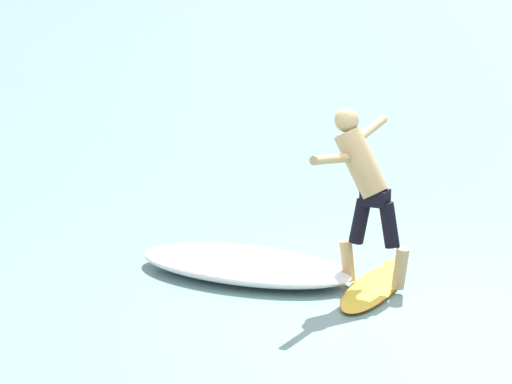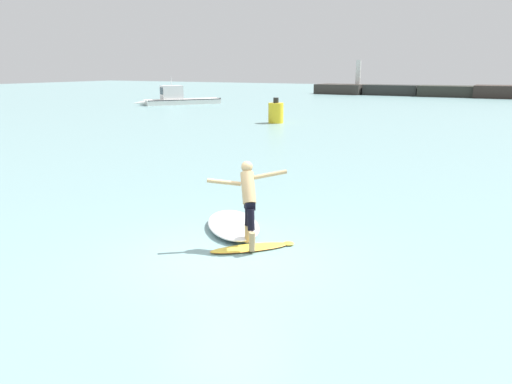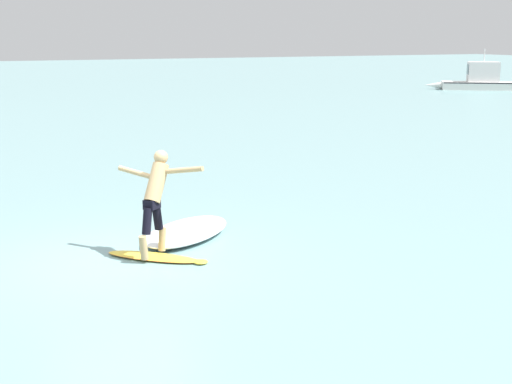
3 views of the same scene
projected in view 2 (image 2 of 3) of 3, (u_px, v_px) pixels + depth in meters
ground_plane at (229, 256)px, 10.24m from camera, size 200.00×200.00×0.00m
surfboard at (251, 248)px, 10.60m from camera, size 1.56×1.59×0.20m
surfer at (249, 196)px, 10.46m from camera, size 1.39×1.14×1.78m
fishing_boat_near_jetty at (178, 99)px, 51.07m from camera, size 6.14×8.07×2.83m
channel_marker_buoy at (276, 113)px, 34.27m from camera, size 1.04×1.04×1.73m
wave_foam_at_tail at (233, 225)px, 11.86m from camera, size 2.42×2.58×0.24m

